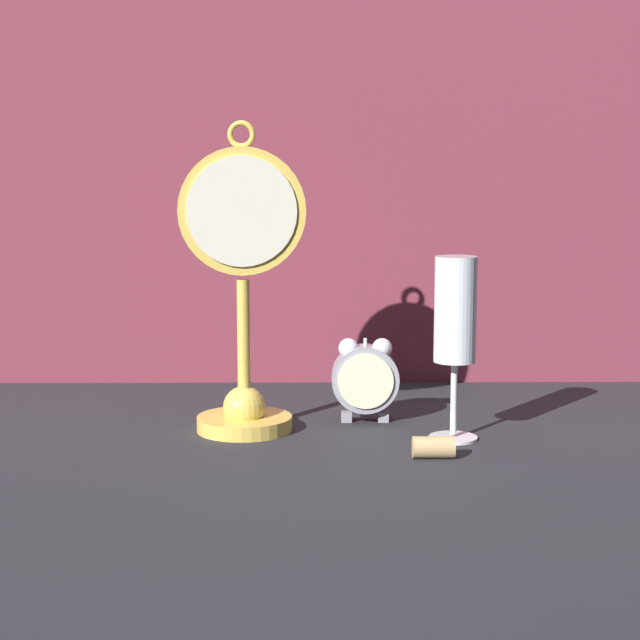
{
  "coord_description": "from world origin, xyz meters",
  "views": [
    {
      "loc": [
        -0.01,
        -1.09,
        0.29
      ],
      "look_at": [
        0.0,
        0.08,
        0.12
      ],
      "focal_mm": 60.0,
      "sensor_mm": 36.0,
      "label": 1
    }
  ],
  "objects_px": {
    "alarm_clock_twin_bell": "(365,376)",
    "champagne_flute": "(455,322)",
    "wine_cork": "(434,447)",
    "pocket_watch_on_stand": "(243,299)"
  },
  "relations": [
    {
      "from": "alarm_clock_twin_bell",
      "to": "champagne_flute",
      "type": "height_order",
      "value": "champagne_flute"
    },
    {
      "from": "alarm_clock_twin_bell",
      "to": "wine_cork",
      "type": "relative_size",
      "value": 2.3
    },
    {
      "from": "champagne_flute",
      "to": "alarm_clock_twin_bell",
      "type": "bearing_deg",
      "value": 139.4
    },
    {
      "from": "pocket_watch_on_stand",
      "to": "champagne_flute",
      "type": "xyz_separation_m",
      "value": [
        0.23,
        -0.04,
        -0.02
      ]
    },
    {
      "from": "pocket_watch_on_stand",
      "to": "wine_cork",
      "type": "relative_size",
      "value": 8.03
    },
    {
      "from": "alarm_clock_twin_bell",
      "to": "champagne_flute",
      "type": "bearing_deg",
      "value": -40.6
    },
    {
      "from": "alarm_clock_twin_bell",
      "to": "wine_cork",
      "type": "xyz_separation_m",
      "value": [
        0.06,
        -0.15,
        -0.04
      ]
    },
    {
      "from": "alarm_clock_twin_bell",
      "to": "champagne_flute",
      "type": "xyz_separation_m",
      "value": [
        0.09,
        -0.08,
        0.07
      ]
    },
    {
      "from": "pocket_watch_on_stand",
      "to": "alarm_clock_twin_bell",
      "type": "bearing_deg",
      "value": 15.93
    },
    {
      "from": "champagne_flute",
      "to": "wine_cork",
      "type": "xyz_separation_m",
      "value": [
        -0.03,
        -0.07,
        -0.12
      ]
    }
  ]
}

